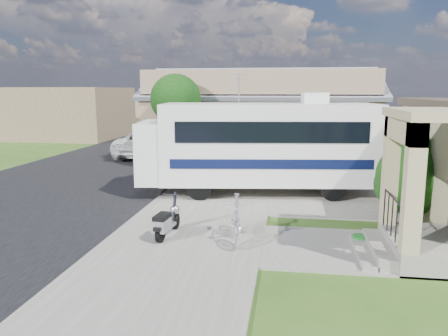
# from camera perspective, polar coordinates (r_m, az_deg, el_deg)

# --- Properties ---
(ground) EXTENTS (120.00, 120.00, 0.00)m
(ground) POSITION_cam_1_polar(r_m,az_deg,el_deg) (12.07, 0.58, -8.23)
(ground) COLOR #254613
(street_slab) EXTENTS (9.00, 80.00, 0.02)m
(street_slab) POSITION_cam_1_polar(r_m,az_deg,el_deg) (23.51, -14.29, 0.54)
(street_slab) COLOR black
(street_slab) RESTS_ON ground
(sidewalk_slab) EXTENTS (4.00, 80.00, 0.06)m
(sidewalk_slab) POSITION_cam_1_polar(r_m,az_deg,el_deg) (21.83, 1.64, 0.18)
(sidewalk_slab) COLOR #66645C
(sidewalk_slab) RESTS_ON ground
(driveway_slab) EXTENTS (7.00, 6.00, 0.05)m
(driveway_slab) POSITION_cam_1_polar(r_m,az_deg,el_deg) (16.29, 8.05, -3.38)
(driveway_slab) COLOR #66645C
(driveway_slab) RESTS_ON ground
(walk_slab) EXTENTS (4.00, 3.00, 0.05)m
(walk_slab) POSITION_cam_1_polar(r_m,az_deg,el_deg) (11.11, 15.59, -10.15)
(walk_slab) COLOR #66645C
(walk_slab) RESTS_ON ground
(warehouse) EXTENTS (12.50, 8.40, 5.04)m
(warehouse) POSITION_cam_1_polar(r_m,az_deg,el_deg) (25.43, 5.01, 6.01)
(warehouse) COLOR #826751
(warehouse) RESTS_ON ground
(distant_bldg_far) EXTENTS (10.00, 8.00, 4.00)m
(distant_bldg_far) POSITION_cam_1_polar(r_m,az_deg,el_deg) (38.22, -20.68, 6.79)
(distant_bldg_far) COLOR brown
(distant_bldg_far) RESTS_ON ground
(distant_bldg_near) EXTENTS (8.00, 7.00, 3.20)m
(distant_bldg_near) POSITION_cam_1_polar(r_m,az_deg,el_deg) (48.34, -11.59, 7.33)
(distant_bldg_near) COLOR #826751
(distant_bldg_near) RESTS_ON ground
(street_tree_a) EXTENTS (2.44, 2.40, 4.58)m
(street_tree_a) POSITION_cam_1_polar(r_m,az_deg,el_deg) (21.08, -6.02, 8.58)
(street_tree_a) COLOR black
(street_tree_a) RESTS_ON ground
(street_tree_b) EXTENTS (2.44, 2.40, 4.73)m
(street_tree_b) POSITION_cam_1_polar(r_m,az_deg,el_deg) (30.86, -1.30, 9.38)
(street_tree_b) COLOR black
(street_tree_b) RESTS_ON ground
(street_tree_c) EXTENTS (2.44, 2.40, 4.42)m
(street_tree_c) POSITION_cam_1_polar(r_m,az_deg,el_deg) (39.76, 0.95, 9.14)
(street_tree_c) COLOR black
(street_tree_c) RESTS_ON ground
(motorhome) EXTENTS (8.78, 3.72, 4.36)m
(motorhome) POSITION_cam_1_polar(r_m,az_deg,el_deg) (16.05, 4.65, 3.19)
(motorhome) COLOR silver
(motorhome) RESTS_ON ground
(shrub) EXTENTS (2.20, 2.10, 2.70)m
(shrub) POSITION_cam_1_polar(r_m,az_deg,el_deg) (14.00, 23.42, -0.67)
(shrub) COLOR black
(shrub) RESTS_ON ground
(scooter) EXTENTS (0.55, 1.57, 1.03)m
(scooter) POSITION_cam_1_polar(r_m,az_deg,el_deg) (11.43, -7.54, -6.96)
(scooter) COLOR black
(scooter) RESTS_ON ground
(bicycle) EXTENTS (0.73, 1.94, 1.14)m
(bicycle) POSITION_cam_1_polar(r_m,az_deg,el_deg) (11.03, 1.63, -6.92)
(bicycle) COLOR #B2B2BA
(bicycle) RESTS_ON ground
(pickup_truck) EXTENTS (3.43, 6.08, 1.60)m
(pickup_truck) POSITION_cam_1_polar(r_m,az_deg,el_deg) (25.56, -9.15, 3.27)
(pickup_truck) COLOR silver
(pickup_truck) RESTS_ON ground
(van) EXTENTS (2.60, 5.98, 1.71)m
(van) POSITION_cam_1_polar(r_m,az_deg,el_deg) (32.07, -6.04, 4.81)
(van) COLOR silver
(van) RESTS_ON ground
(garden_hose) EXTENTS (0.42, 0.42, 0.19)m
(garden_hose) POSITION_cam_1_polar(r_m,az_deg,el_deg) (11.60, 17.42, -9.00)
(garden_hose) COLOR #13611C
(garden_hose) RESTS_ON ground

